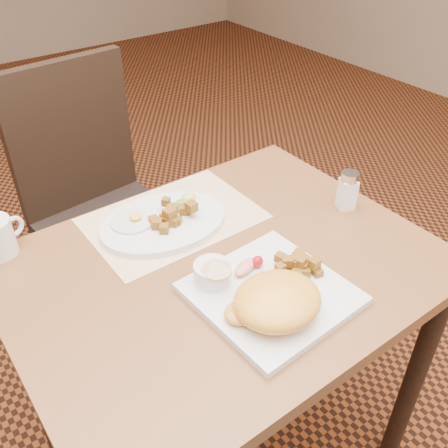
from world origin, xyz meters
The scene contains 13 objects.
table centered at (0.00, 0.00, 0.64)m, with size 0.90×0.70×0.75m.
chair_far centered at (0.00, 0.72, 0.54)m, with size 0.46×0.47×0.97m.
placemat centered at (0.00, 0.20, 0.75)m, with size 0.40×0.28×0.00m, color white.
plate_square centered at (0.01, -0.14, 0.76)m, with size 0.28×0.28×0.02m, color silver.
plate_oval centered at (-0.03, 0.19, 0.76)m, with size 0.30×0.23×0.02m, color silver, non-canonical shape.
hollandaise_mound centered at (-0.02, -0.19, 0.80)m, with size 0.18×0.15×0.06m.
ramekin centered at (-0.06, -0.05, 0.79)m, with size 0.07×0.08×0.04m.
garnish_sq centered at (0.02, -0.06, 0.78)m, with size 0.08×0.05×0.03m.
fried_egg centered at (-0.10, 0.22, 0.77)m, with size 0.10×0.10×0.02m.
garnish_ov centered at (0.05, 0.22, 0.78)m, with size 0.06×0.04×0.02m.
salt_shaker centered at (0.37, -0.01, 0.80)m, with size 0.06×0.06×0.10m.
home_fries_sq centered at (0.10, -0.12, 0.78)m, with size 0.10×0.09×0.04m.
home_fries_ov centered at (-0.02, 0.17, 0.78)m, with size 0.12×0.10×0.04m.
Camera 1 is at (-0.48, -0.66, 1.45)m, focal length 40.00 mm.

